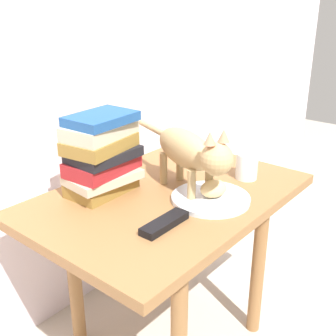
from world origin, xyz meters
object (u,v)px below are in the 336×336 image
(side_table, at_px, (168,215))
(candle_jar, at_px, (247,167))
(cat, at_px, (190,152))
(tv_remote, at_px, (165,223))
(bread_roll, at_px, (214,189))
(book_stack, at_px, (102,155))
(plate, at_px, (211,199))

(side_table, height_order, candle_jar, candle_jar)
(cat, height_order, tv_remote, cat)
(candle_jar, bearing_deg, cat, 161.03)
(bread_roll, distance_m, candle_jar, 0.21)
(bread_roll, height_order, book_stack, book_stack)
(tv_remote, bearing_deg, bread_roll, -3.99)
(bread_roll, bearing_deg, candle_jar, 3.18)
(tv_remote, bearing_deg, side_table, 36.61)
(side_table, height_order, book_stack, book_stack)
(bread_roll, distance_m, tv_remote, 0.20)
(plate, height_order, bread_roll, bread_roll)
(plate, xyz_separation_m, bread_roll, (0.00, -0.01, 0.03))
(side_table, bearing_deg, bread_roll, -73.56)
(plate, relative_size, tv_remote, 1.51)
(cat, relative_size, candle_jar, 5.36)
(cat, xyz_separation_m, tv_remote, (-0.20, -0.07, -0.12))
(side_table, height_order, cat, cat)
(plate, distance_m, bread_roll, 0.03)
(cat, xyz_separation_m, book_stack, (-0.16, 0.20, -0.01))
(tv_remote, bearing_deg, candle_jar, -0.60)
(tv_remote, bearing_deg, cat, 18.94)
(candle_jar, xyz_separation_m, tv_remote, (-0.41, 0.00, -0.03))
(plate, distance_m, cat, 0.15)
(candle_jar, bearing_deg, bread_roll, -176.82)
(side_table, bearing_deg, candle_jar, -26.59)
(cat, distance_m, book_stack, 0.26)
(book_stack, bearing_deg, side_table, -50.61)
(book_stack, bearing_deg, candle_jar, -36.41)
(cat, relative_size, tv_remote, 3.04)
(book_stack, bearing_deg, cat, -51.33)
(plate, bearing_deg, bread_roll, -64.69)
(plate, xyz_separation_m, book_stack, (-0.16, 0.28, 0.11))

